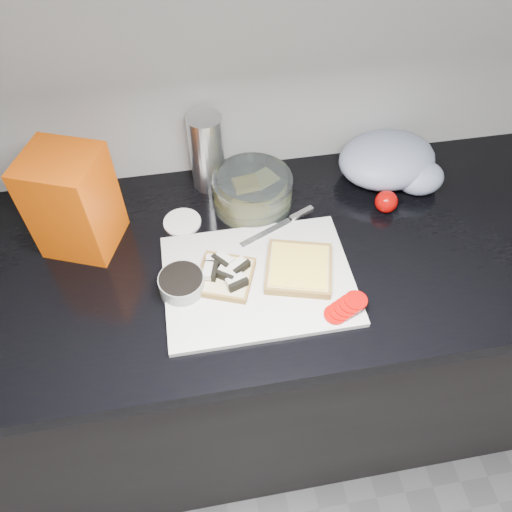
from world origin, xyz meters
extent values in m
cube|color=silver|center=(0.00, 1.50, 1.25)|extent=(3.50, 0.02, 2.50)
cube|color=black|center=(0.00, 1.20, 0.43)|extent=(3.50, 0.60, 0.86)
cube|color=black|center=(0.00, 1.20, 0.88)|extent=(3.50, 0.64, 0.04)
cube|color=silver|center=(-0.06, 1.12, 0.91)|extent=(0.40, 0.30, 0.01)
cube|color=beige|center=(-0.12, 1.13, 0.92)|extent=(0.14, 0.14, 0.01)
cube|color=silver|center=(-0.14, 1.16, 0.93)|extent=(0.04, 0.03, 0.01)
cube|color=black|center=(-0.14, 1.16, 0.93)|extent=(0.04, 0.02, 0.02)
cube|color=silver|center=(-0.12, 1.16, 0.94)|extent=(0.04, 0.04, 0.01)
cube|color=black|center=(-0.12, 1.16, 0.94)|extent=(0.03, 0.04, 0.02)
cube|color=silver|center=(-0.09, 1.14, 0.94)|extent=(0.04, 0.04, 0.01)
cube|color=black|center=(-0.09, 1.14, 0.94)|extent=(0.04, 0.03, 0.02)
cube|color=silver|center=(-0.16, 1.13, 0.94)|extent=(0.03, 0.04, 0.01)
cube|color=black|center=(-0.16, 1.13, 0.94)|extent=(0.02, 0.04, 0.02)
cube|color=silver|center=(-0.12, 1.12, 0.93)|extent=(0.04, 0.04, 0.01)
cube|color=black|center=(-0.12, 1.12, 0.93)|extent=(0.04, 0.03, 0.02)
cube|color=silver|center=(-0.11, 1.10, 0.94)|extent=(0.04, 0.03, 0.01)
cube|color=black|center=(-0.11, 1.10, 0.94)|extent=(0.04, 0.02, 0.02)
cube|color=beige|center=(0.03, 1.12, 0.92)|extent=(0.17, 0.17, 0.02)
cube|color=#FAD049|center=(0.03, 1.12, 0.93)|extent=(0.15, 0.15, 0.00)
cylinder|color=#AD0604|center=(0.08, 1.00, 0.91)|extent=(0.06, 0.06, 0.01)
cylinder|color=#AD0604|center=(0.09, 1.00, 0.92)|extent=(0.05, 0.05, 0.01)
cylinder|color=#AD0604|center=(0.10, 1.01, 0.92)|extent=(0.05, 0.05, 0.01)
cylinder|color=#AD0604|center=(0.12, 1.01, 0.93)|extent=(0.05, 0.05, 0.01)
cylinder|color=#AD0604|center=(0.13, 1.01, 0.93)|extent=(0.06, 0.06, 0.01)
cube|color=silver|center=(-0.02, 1.24, 0.91)|extent=(0.13, 0.07, 0.00)
cube|color=silver|center=(0.08, 1.28, 0.92)|extent=(0.06, 0.04, 0.01)
cylinder|color=gray|center=(-0.22, 1.12, 0.92)|extent=(0.10, 0.10, 0.05)
cylinder|color=black|center=(-0.22, 1.12, 0.94)|extent=(0.09, 0.09, 0.01)
cylinder|color=white|center=(-0.20, 1.32, 0.90)|extent=(0.10, 0.10, 0.01)
cylinder|color=silver|center=(-0.03, 1.35, 0.94)|extent=(0.19, 0.19, 0.08)
cube|color=#FAD049|center=(-0.04, 1.35, 0.93)|extent=(0.06, 0.05, 0.04)
cube|color=#DDDC84|center=(0.00, 1.37, 0.92)|extent=(0.08, 0.08, 0.01)
cube|color=#DD4E03|center=(-0.42, 1.30, 1.02)|extent=(0.19, 0.19, 0.24)
cylinder|color=silver|center=(-0.12, 1.44, 1.00)|extent=(0.08, 0.08, 0.20)
ellipsoid|color=#979EBA|center=(0.32, 1.39, 0.95)|extent=(0.27, 0.23, 0.11)
ellipsoid|color=#979EBA|center=(0.39, 1.33, 0.94)|extent=(0.13, 0.11, 0.08)
sphere|color=#AD0604|center=(0.28, 1.28, 0.93)|extent=(0.05, 0.05, 0.05)
camera|label=1|loc=(-0.17, 0.49, 1.77)|focal=35.00mm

